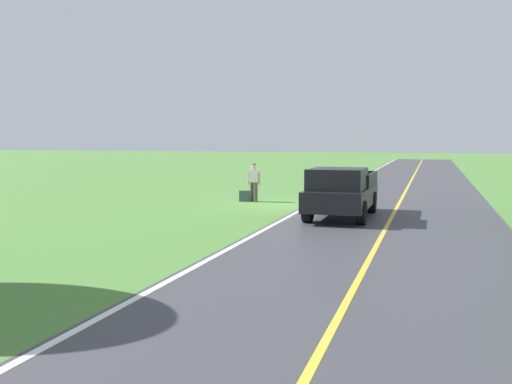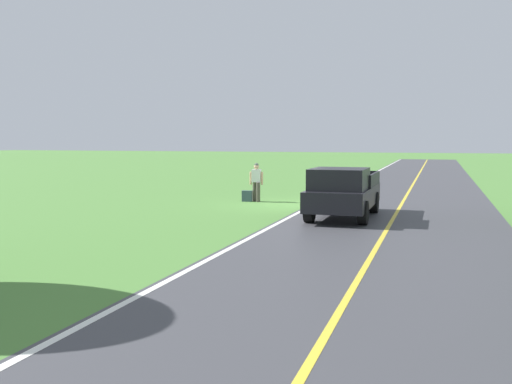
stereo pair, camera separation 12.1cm
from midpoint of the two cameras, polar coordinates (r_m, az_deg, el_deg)
The scene contains 7 objects.
ground_plane at distance 24.62m, azimuth 2.97°, elevation -1.29°, with size 200.00×200.00×0.00m, color #4C7F38.
road_surface at distance 23.92m, azimuth 13.66°, elevation -1.62°, with size 7.55×120.00×0.00m, color #3D3D42.
lane_edge_line at distance 24.39m, azimuth 5.20°, elevation -1.35°, with size 0.16×117.60×0.00m, color silver.
lane_centre_line at distance 23.92m, azimuth 13.66°, elevation -1.61°, with size 0.14×117.60×0.00m, color gold.
hitchhiker_walking at distance 25.81m, azimuth -0.34°, elevation 1.21°, with size 0.62×0.51×1.75m.
suitcase_carried at distance 25.89m, azimuth -1.28°, elevation -0.41°, with size 0.20×0.46×0.49m, color #384C56.
pickup_truck_passing at distance 20.62m, azimuth 8.30°, elevation 0.09°, with size 2.11×5.40×1.82m.
Camera 1 is at (-5.94, 23.73, 2.81)m, focal length 40.18 mm.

